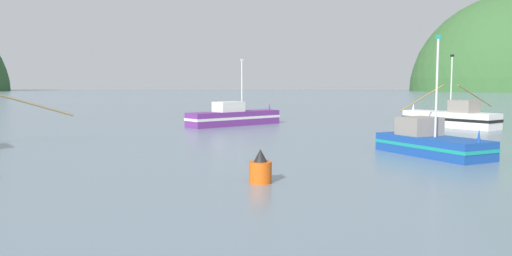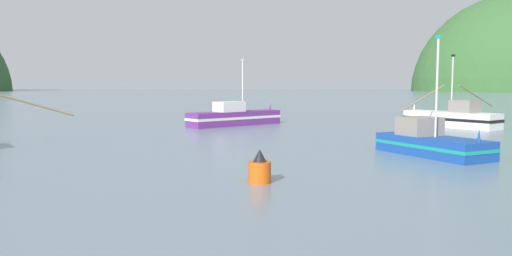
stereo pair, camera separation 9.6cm
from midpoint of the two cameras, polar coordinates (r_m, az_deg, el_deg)
fishing_boat_purple at (r=45.97m, az=-2.45°, el=1.30°), size 8.79×7.67×6.16m
fishing_boat_blue at (r=28.65m, az=19.51°, el=-1.58°), size 5.00×6.90×6.46m
fishing_boat_white at (r=47.40m, az=21.68°, el=1.11°), size 11.70×8.38×6.42m
channel_buoy at (r=19.51m, az=0.57°, el=-4.77°), size 0.90×0.90×1.34m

